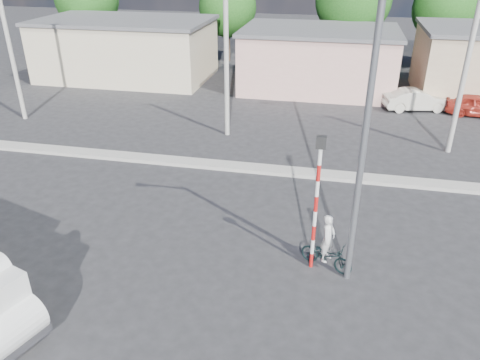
% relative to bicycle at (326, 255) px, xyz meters
% --- Properties ---
extents(ground_plane, '(120.00, 120.00, 0.00)m').
position_rel_bicycle_xyz_m(ground_plane, '(-3.65, -1.56, -0.45)').
color(ground_plane, '#272729').
rests_on(ground_plane, ground).
extents(median, '(40.00, 0.80, 0.16)m').
position_rel_bicycle_xyz_m(median, '(-3.65, 6.44, -0.37)').
color(median, '#99968E').
rests_on(median, ground).
extents(bicycle, '(1.80, 1.22, 0.89)m').
position_rel_bicycle_xyz_m(bicycle, '(0.00, 0.00, 0.00)').
color(bicycle, black).
rests_on(bicycle, ground).
extents(cyclist, '(0.57, 0.67, 1.56)m').
position_rel_bicycle_xyz_m(cyclist, '(0.00, 0.00, 0.33)').
color(cyclist, silver).
rests_on(cyclist, ground).
extents(car_cream, '(4.06, 2.17, 1.27)m').
position_rel_bicycle_xyz_m(car_cream, '(4.54, 16.77, 0.19)').
color(car_cream, beige).
rests_on(car_cream, ground).
extents(car_red, '(3.85, 1.98, 1.25)m').
position_rel_bicycle_xyz_m(car_red, '(7.98, 16.39, 0.18)').
color(car_red, '#A7281C').
rests_on(car_red, ground).
extents(traffic_pole, '(0.28, 0.18, 4.36)m').
position_rel_bicycle_xyz_m(traffic_pole, '(-0.45, -0.06, 2.15)').
color(traffic_pole, red).
rests_on(traffic_pole, ground).
extents(streetlight, '(2.34, 0.22, 9.00)m').
position_rel_bicycle_xyz_m(streetlight, '(0.49, -0.36, 4.51)').
color(streetlight, slate).
rests_on(streetlight, ground).
extents(building_row, '(37.80, 7.30, 4.44)m').
position_rel_bicycle_xyz_m(building_row, '(-2.55, 20.44, 1.69)').
color(building_row, beige).
rests_on(building_row, ground).
extents(tree_row, '(51.24, 7.43, 8.42)m').
position_rel_bicycle_xyz_m(tree_row, '(3.80, 26.97, 4.51)').
color(tree_row, '#38281E').
rests_on(tree_row, ground).
extents(utility_poles, '(35.40, 0.24, 8.00)m').
position_rel_bicycle_xyz_m(utility_poles, '(-0.40, 10.44, 3.62)').
color(utility_poles, '#99968E').
rests_on(utility_poles, ground).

